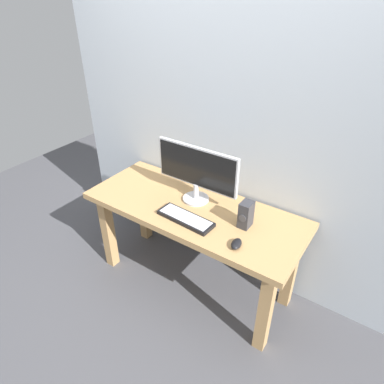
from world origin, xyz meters
name	(u,v)px	position (x,y,z in m)	size (l,w,h in m)	color
ground_plane	(193,280)	(0.00, 0.00, 0.00)	(6.00, 6.00, 0.00)	#4C4C51
wall_back	(225,81)	(0.00, 0.35, 1.50)	(2.69, 0.04, 3.00)	#B2BCC6
desk	(193,221)	(0.00, 0.00, 0.60)	(1.55, 0.63, 0.72)	tan
monitor	(197,171)	(-0.04, 0.10, 0.95)	(0.62, 0.19, 0.40)	silver
keyboard_primary	(186,218)	(0.04, -0.15, 0.73)	(0.40, 0.15, 0.03)	black
mouse	(236,244)	(0.44, -0.19, 0.74)	(0.06, 0.10, 0.04)	black
speaker_right	(246,215)	(0.39, 0.01, 0.81)	(0.07, 0.10, 0.18)	#333338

